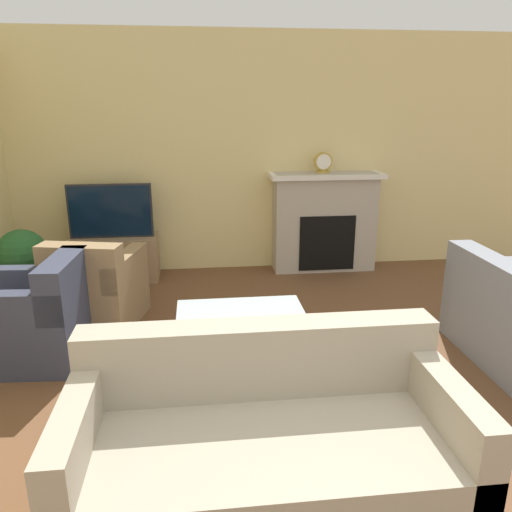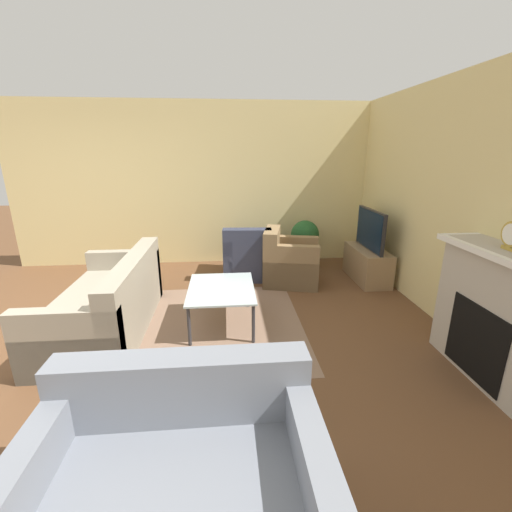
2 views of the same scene
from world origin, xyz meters
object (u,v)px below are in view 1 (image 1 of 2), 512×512
at_px(tv, 111,211).
at_px(couch_sectional, 266,447).
at_px(coffee_table, 242,322).
at_px(armchair_by_window, 32,323).
at_px(armchair_accent, 97,293).
at_px(mantel_clock, 323,162).
at_px(potted_plant, 23,262).

bearing_deg(tv, couch_sectional, -70.02).
xyz_separation_m(tv, couch_sectional, (1.25, -3.44, -0.50)).
bearing_deg(tv, coffee_table, -60.64).
distance_m(couch_sectional, armchair_by_window, 2.28).
height_order(armchair_accent, mantel_clock, mantel_clock).
bearing_deg(coffee_table, armchair_accent, 140.75).
height_order(potted_plant, mantel_clock, mantel_clock).
height_order(tv, potted_plant, tv).
height_order(tv, coffee_table, tv).
bearing_deg(potted_plant, couch_sectional, -53.39).
bearing_deg(couch_sectional, potted_plant, 126.61).
height_order(couch_sectional, potted_plant, couch_sectional).
bearing_deg(armchair_accent, potted_plant, -16.18).
bearing_deg(armchair_accent, couch_sectional, 131.27).
distance_m(tv, couch_sectional, 3.70).
bearing_deg(armchair_by_window, armchair_accent, 151.33).
bearing_deg(potted_plant, armchair_by_window, -70.52).
xyz_separation_m(coffee_table, potted_plant, (-1.94, 1.39, 0.09)).
relative_size(couch_sectional, coffee_table, 2.01).
distance_m(armchair_accent, coffee_table, 1.56).
height_order(tv, mantel_clock, mantel_clock).
distance_m(couch_sectional, mantel_clock, 3.86).
bearing_deg(couch_sectional, armchair_by_window, 134.42).
bearing_deg(armchair_accent, tv, -75.85).
height_order(couch_sectional, coffee_table, couch_sectional).
distance_m(armchair_by_window, mantel_clock, 3.48).
xyz_separation_m(tv, armchair_by_window, (-0.35, -1.81, -0.49)).
xyz_separation_m(armchair_by_window, potted_plant, (-0.35, 0.99, 0.19)).
height_order(coffee_table, mantel_clock, mantel_clock).
distance_m(tv, mantel_clock, 2.44).
height_order(couch_sectional, armchair_accent, same).
bearing_deg(armchair_by_window, potted_plant, -156.58).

